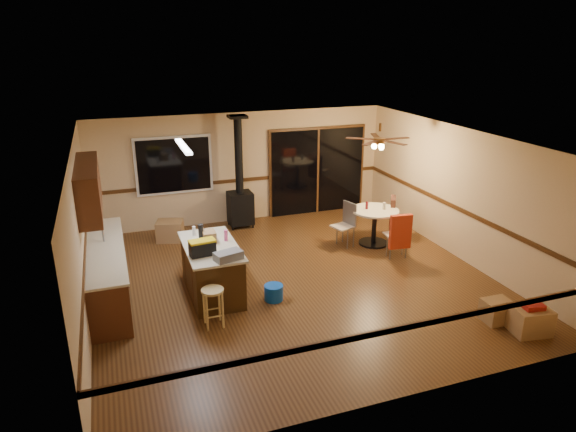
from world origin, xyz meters
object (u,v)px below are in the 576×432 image
kitchen_island (212,269)px  box_corner_b (497,311)px  box_under_window (170,231)px  dining_table (375,220)px  wood_stove (240,197)px  toolbox_grey (228,256)px  bar_stool (213,308)px  blue_bucket (274,293)px  chair_near (400,231)px  chair_left (347,219)px  toolbox_black (202,249)px  box_corner_a (530,320)px  chair_right (394,213)px

kitchen_island → box_corner_b: 4.70m
kitchen_island → box_corner_b: kitchen_island is taller
box_under_window → dining_table: bearing=-22.1°
kitchen_island → wood_stove: size_ratio=0.67×
toolbox_grey → bar_stool: 0.84m
blue_bucket → dining_table: dining_table is taller
chair_near → box_under_window: size_ratio=1.26×
chair_left → chair_near: same height
blue_bucket → box_under_window: (-1.30, 3.30, 0.09)m
toolbox_black → blue_bucket: (1.12, -0.24, -0.88)m
toolbox_black → box_corner_a: 5.17m
wood_stove → chair_right: 3.50m
toolbox_grey → kitchen_island: bearing=102.7°
chair_near → box_corner_a: 3.07m
toolbox_black → wood_stove: bearing=66.2°
dining_table → chair_near: bearing=-84.9°
wood_stove → blue_bucket: bearing=-95.9°
kitchen_island → wood_stove: (1.30, 3.05, 0.28)m
box_corner_b → wood_stove: bearing=116.5°
wood_stove → chair_right: wood_stove is taller
toolbox_black → chair_near: bearing=7.4°
toolbox_grey → box_corner_b: size_ratio=1.02×
kitchen_island → chair_right: 4.43m
box_under_window → chair_right: bearing=-18.2°
blue_bucket → box_corner_a: box_corner_a is taller
chair_left → box_corner_a: size_ratio=0.95×
bar_stool → box_corner_b: (4.22, -1.36, -0.14)m
bar_stool → chair_near: bearing=17.0°
toolbox_grey → bar_stool: size_ratio=0.70×
wood_stove → box_corner_a: bearing=-63.4°
bar_stool → chair_near: 4.20m
toolbox_grey → box_corner_a: 4.71m
box_under_window → kitchen_island: bearing=-82.1°
blue_bucket → box_under_window: bearing=111.5°
toolbox_black → chair_near: (4.00, 0.52, -0.42)m
chair_right → box_under_window: 4.90m
bar_stool → blue_bucket: (1.13, 0.47, -0.18)m
wood_stove → box_corner_b: bearing=-63.5°
chair_near → box_corner_b: chair_near is taller
blue_bucket → chair_near: 3.01m
toolbox_grey → dining_table: bearing=25.7°
box_under_window → box_corner_a: size_ratio=1.03×
toolbox_grey → chair_left: bearing=31.8°
toolbox_grey → box_corner_a: toolbox_grey is taller
chair_left → box_corner_b: (0.89, -3.59, -0.41)m
blue_bucket → toolbox_grey: bearing=-174.0°
toolbox_black → blue_bucket: 1.45m
chair_left → chair_near: size_ratio=0.74×
wood_stove → bar_stool: (-1.50, -4.11, -0.42)m
dining_table → chair_near: (0.08, -0.88, 0.06)m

